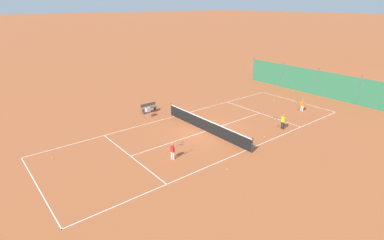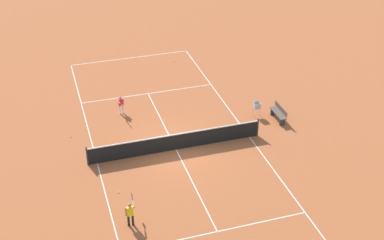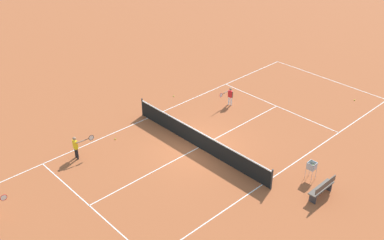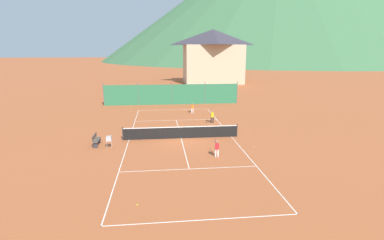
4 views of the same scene
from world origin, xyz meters
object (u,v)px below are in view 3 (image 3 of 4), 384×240
at_px(player_far_baseline, 230,95).
at_px(tennis_ball_far_corner, 174,96).
at_px(player_near_baseline, 76,146).
at_px(tennis_ball_by_net_right, 115,139).
at_px(ball_hopper, 312,167).
at_px(courtside_bench, 322,188).
at_px(tennis_ball_alley_left, 355,100).
at_px(tennis_net, 199,139).

bearing_deg(player_far_baseline, tennis_ball_far_corner, 28.33).
bearing_deg(player_near_baseline, tennis_ball_far_corner, -77.44).
distance_m(tennis_ball_by_net_right, ball_hopper, 9.93).
bearing_deg(tennis_ball_far_corner, courtside_bench, 171.93).
bearing_deg(tennis_ball_alley_left, tennis_ball_far_corner, 43.89).
height_order(tennis_ball_by_net_right, courtside_bench, courtside_bench).
height_order(player_near_baseline, ball_hopper, player_near_baseline).
relative_size(ball_hopper, courtside_bench, 0.59).
distance_m(tennis_net, ball_hopper, 5.63).
bearing_deg(courtside_bench, tennis_ball_by_net_right, 21.09).
distance_m(player_far_baseline, tennis_ball_far_corner, 3.55).
distance_m(ball_hopper, courtside_bench, 1.28).
height_order(player_near_baseline, tennis_ball_alley_left, player_near_baseline).
height_order(player_near_baseline, tennis_ball_far_corner, player_near_baseline).
xyz_separation_m(tennis_ball_far_corner, tennis_ball_by_net_right, (-1.58, 5.43, 0.00)).
distance_m(tennis_net, tennis_ball_alley_left, 10.76).
xyz_separation_m(tennis_net, tennis_ball_by_net_right, (3.52, 2.62, -0.47)).
xyz_separation_m(ball_hopper, courtside_bench, (-1.04, 0.72, -0.21)).
bearing_deg(tennis_net, ball_hopper, -160.29).
relative_size(player_near_baseline, tennis_ball_far_corner, 18.23).
relative_size(player_far_baseline, tennis_ball_far_corner, 16.75).
distance_m(tennis_ball_by_net_right, courtside_bench, 10.58).
distance_m(player_near_baseline, courtside_bench, 11.47).
bearing_deg(tennis_net, tennis_ball_alley_left, -105.00).
relative_size(tennis_ball_far_corner, ball_hopper, 0.07).
distance_m(player_far_baseline, tennis_ball_alley_left, 7.65).
relative_size(tennis_ball_far_corner, courtside_bench, 0.04).
bearing_deg(player_near_baseline, ball_hopper, -141.97).
height_order(tennis_ball_far_corner, ball_hopper, ball_hopper).
distance_m(player_near_baseline, tennis_ball_by_net_right, 2.37).
height_order(tennis_ball_far_corner, tennis_ball_alley_left, same).
bearing_deg(player_near_baseline, player_far_baseline, -98.29).
bearing_deg(player_far_baseline, tennis_ball_by_net_right, 78.05).
relative_size(tennis_net, courtside_bench, 6.12).
height_order(player_near_baseline, player_far_baseline, player_near_baseline).
relative_size(player_near_baseline, player_far_baseline, 1.09).
height_order(player_far_baseline, courtside_bench, player_far_baseline).
bearing_deg(tennis_ball_alley_left, player_far_baseline, 50.97).
bearing_deg(tennis_ball_far_corner, tennis_ball_alley_left, -136.11).
xyz_separation_m(player_near_baseline, courtside_bench, (-9.73, -6.07, -0.25)).
xyz_separation_m(tennis_ball_far_corner, courtside_bench, (-11.44, 1.62, 0.42)).
bearing_deg(ball_hopper, player_near_baseline, 38.03).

